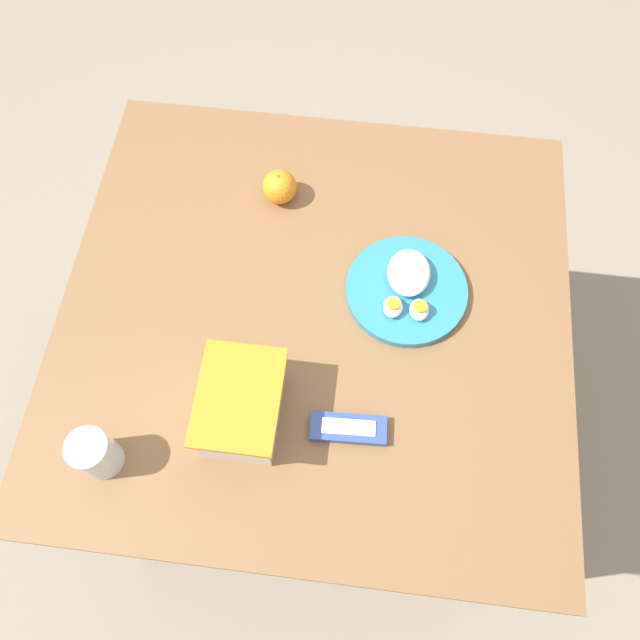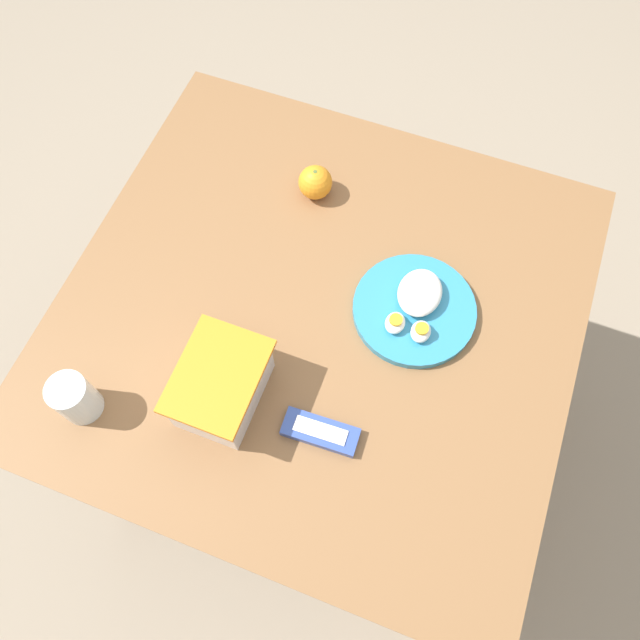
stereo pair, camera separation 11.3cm
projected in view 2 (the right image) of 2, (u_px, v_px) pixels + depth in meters
name	position (u px, v px, depth m)	size (l,w,h in m)	color
ground_plane	(320.00, 421.00, 1.88)	(10.00, 10.00, 0.00)	gray
table	(319.00, 336.00, 1.29)	(0.94, 0.96, 0.78)	brown
food_container	(222.00, 387.00, 1.06)	(0.18, 0.14, 0.11)	white
orange_fruit	(315.00, 182.00, 1.26)	(0.07, 0.07, 0.07)	orange
rice_plate	(415.00, 307.00, 1.16)	(0.23, 0.23, 0.05)	teal
candy_bar	(320.00, 432.00, 1.07)	(0.06, 0.13, 0.02)	#334C9E
drinking_glass	(75.00, 398.00, 1.05)	(0.07, 0.07, 0.10)	silver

